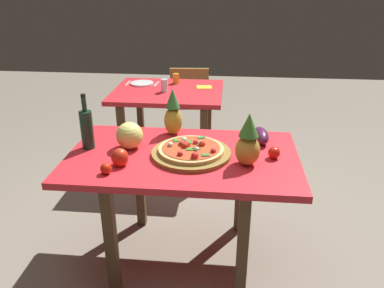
% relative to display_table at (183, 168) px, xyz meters
% --- Properties ---
extents(ground_plane, '(10.00, 10.00, 0.00)m').
position_rel_display_table_xyz_m(ground_plane, '(0.00, 0.00, -0.67)').
color(ground_plane, gray).
extents(display_table, '(1.35, 0.82, 0.77)m').
position_rel_display_table_xyz_m(display_table, '(0.00, 0.00, 0.00)').
color(display_table, '#4F3420').
rests_on(display_table, ground_plane).
extents(background_table, '(0.99, 0.81, 0.77)m').
position_rel_display_table_xyz_m(background_table, '(-0.30, 1.35, -0.02)').
color(background_table, '#4F3420').
rests_on(background_table, ground_plane).
extents(dining_chair, '(0.43, 0.43, 0.85)m').
position_rel_display_table_xyz_m(dining_chair, '(-0.17, 1.98, -0.19)').
color(dining_chair, olive).
rests_on(dining_chair, ground_plane).
extents(pizza_board, '(0.47, 0.47, 0.02)m').
position_rel_display_table_xyz_m(pizza_board, '(0.05, -0.01, 0.11)').
color(pizza_board, olive).
rests_on(pizza_board, display_table).
extents(pizza, '(0.38, 0.38, 0.06)m').
position_rel_display_table_xyz_m(pizza, '(0.05, -0.01, 0.13)').
color(pizza, tan).
rests_on(pizza, pizza_board).
extents(wine_bottle, '(0.08, 0.08, 0.34)m').
position_rel_display_table_xyz_m(wine_bottle, '(-0.58, 0.04, 0.22)').
color(wine_bottle, '#163121').
rests_on(wine_bottle, display_table).
extents(pineapple_left, '(0.12, 0.12, 0.31)m').
position_rel_display_table_xyz_m(pineapple_left, '(-0.10, 0.31, 0.23)').
color(pineapple_left, '#AC9230').
rests_on(pineapple_left, display_table).
extents(pineapple_right, '(0.14, 0.14, 0.30)m').
position_rel_display_table_xyz_m(pineapple_right, '(0.37, -0.09, 0.23)').
color(pineapple_right, '#BB9032').
rests_on(pineapple_right, display_table).
extents(melon, '(0.16, 0.16, 0.16)m').
position_rel_display_table_xyz_m(melon, '(-0.33, 0.06, 0.17)').
color(melon, '#DEDF6D').
rests_on(melon, display_table).
extents(bell_pepper, '(0.10, 0.10, 0.11)m').
position_rel_display_table_xyz_m(bell_pepper, '(-0.33, -0.17, 0.14)').
color(bell_pepper, red).
rests_on(bell_pepper, display_table).
extents(eggplant, '(0.12, 0.21, 0.09)m').
position_rel_display_table_xyz_m(eggplant, '(0.47, 0.23, 0.14)').
color(eggplant, '#4A1C40').
rests_on(eggplant, display_table).
extents(tomato_beside_pepper, '(0.07, 0.07, 0.07)m').
position_rel_display_table_xyz_m(tomato_beside_pepper, '(0.53, -0.00, 0.13)').
color(tomato_beside_pepper, red).
rests_on(tomato_beside_pepper, display_table).
extents(tomato_at_corner, '(0.06, 0.06, 0.06)m').
position_rel_display_table_xyz_m(tomato_at_corner, '(-0.38, -0.28, 0.12)').
color(tomato_at_corner, red).
rests_on(tomato_at_corner, display_table).
extents(drinking_glass_juice, '(0.06, 0.06, 0.09)m').
position_rel_display_table_xyz_m(drinking_glass_juice, '(-0.26, 1.58, 0.14)').
color(drinking_glass_juice, orange).
rests_on(drinking_glass_juice, background_table).
extents(drinking_glass_water, '(0.06, 0.06, 0.11)m').
position_rel_display_table_xyz_m(drinking_glass_water, '(-0.32, 1.28, 0.15)').
color(drinking_glass_water, silver).
rests_on(drinking_glass_water, background_table).
extents(dinner_plate, '(0.22, 0.22, 0.02)m').
position_rel_display_table_xyz_m(dinner_plate, '(-0.58, 1.52, 0.10)').
color(dinner_plate, white).
rests_on(dinner_plate, background_table).
extents(fork_utensil, '(0.02, 0.18, 0.01)m').
position_rel_display_table_xyz_m(fork_utensil, '(-0.72, 1.52, 0.10)').
color(fork_utensil, silver).
rests_on(fork_utensil, background_table).
extents(knife_utensil, '(0.03, 0.18, 0.01)m').
position_rel_display_table_xyz_m(knife_utensil, '(-0.44, 1.52, 0.10)').
color(knife_utensil, silver).
rests_on(knife_utensil, background_table).
extents(napkin_folded, '(0.15, 0.13, 0.01)m').
position_rel_display_table_xyz_m(napkin_folded, '(0.02, 1.46, 0.10)').
color(napkin_folded, yellow).
rests_on(napkin_folded, background_table).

